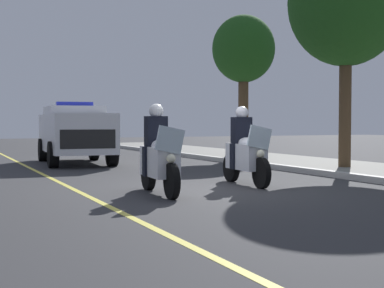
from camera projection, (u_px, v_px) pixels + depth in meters
ground_plane at (207, 189)px, 11.34m from camera, size 80.00×80.00×0.00m
curb_strip at (362, 178)px, 13.00m from camera, size 48.00×0.24×0.15m
lane_stripe_center at (87, 196)px, 10.32m from camera, size 48.00×0.12×0.01m
police_motorcycle_lead_left at (159, 157)px, 10.56m from camera, size 2.14×0.61×1.72m
police_motorcycle_lead_right at (245, 153)px, 12.15m from camera, size 2.14×0.61×1.72m
police_suv at (75, 132)px, 18.54m from camera, size 5.02×2.35×2.05m
tree_mid_block at (346, 3)px, 15.75m from camera, size 3.28×3.28×6.46m
tree_far_back at (244, 51)px, 21.70m from camera, size 2.44×2.44×5.44m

